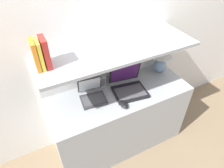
{
  "coord_description": "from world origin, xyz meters",
  "views": [
    {
      "loc": [
        -0.73,
        -0.99,
        2.1
      ],
      "look_at": [
        -0.09,
        0.27,
        0.93
      ],
      "focal_mm": 32.0,
      "sensor_mm": 36.0,
      "label": 1
    }
  ],
  "objects": [
    {
      "name": "book_red",
      "position": [
        -0.59,
        0.34,
        1.36
      ],
      "size": [
        0.04,
        0.14,
        0.23
      ],
      "color": "#A82823",
      "rests_on": "shelf"
    },
    {
      "name": "laptop_large",
      "position": [
        0.1,
        0.29,
        0.83
      ],
      "size": [
        0.36,
        0.36,
        0.26
      ],
      "color": "black",
      "rests_on": "desk"
    },
    {
      "name": "table_lamp",
      "position": [
        0.57,
        0.41,
        0.98
      ],
      "size": [
        0.23,
        0.23,
        0.32
      ],
      "color": "#7593B2",
      "rests_on": "desk"
    },
    {
      "name": "book_yellow",
      "position": [
        -0.63,
        0.34,
        1.36
      ],
      "size": [
        0.03,
        0.14,
        0.22
      ],
      "color": "gold",
      "rests_on": "shelf"
    },
    {
      "name": "router_box",
      "position": [
        -0.14,
        0.46,
        0.84
      ],
      "size": [
        0.12,
        0.07,
        0.13
      ],
      "color": "gray",
      "rests_on": "desk"
    },
    {
      "name": "book_orange",
      "position": [
        -0.67,
        0.34,
        1.36
      ],
      "size": [
        0.03,
        0.14,
        0.22
      ],
      "color": "orange",
      "rests_on": "shelf"
    },
    {
      "name": "computer_mouse",
      "position": [
        -0.05,
        0.11,
        0.79
      ],
      "size": [
        0.07,
        0.12,
        0.04
      ],
      "color": "black",
      "rests_on": "desk"
    },
    {
      "name": "desk",
      "position": [
        0.0,
        0.27,
        0.39
      ],
      "size": [
        1.42,
        0.54,
        0.77
      ],
      "color": "#999EA3",
      "rests_on": "ground_plane"
    },
    {
      "name": "ground_plane",
      "position": [
        0.0,
        0.0,
        0.0
      ],
      "size": [
        12.0,
        12.0,
        0.0
      ],
      "primitive_type": "plane",
      "color": "#7A664C"
    },
    {
      "name": "wall_back",
      "position": [
        0.0,
        0.61,
        1.2
      ],
      "size": [
        6.0,
        0.05,
        2.4
      ],
      "color": "white",
      "rests_on": "ground_plane"
    },
    {
      "name": "laptop_small",
      "position": [
        -0.27,
        0.34,
        0.82
      ],
      "size": [
        0.26,
        0.27,
        0.19
      ],
      "color": "#333338",
      "rests_on": "desk"
    },
    {
      "name": "shelf",
      "position": [
        0.0,
        0.34,
        1.23
      ],
      "size": [
        1.42,
        0.49,
        0.03
      ],
      "color": "#999EA3",
      "rests_on": "back_riser"
    },
    {
      "name": "back_riser",
      "position": [
        0.0,
        0.56,
        0.61
      ],
      "size": [
        1.42,
        0.04,
        1.22
      ],
      "color": "white",
      "rests_on": "ground_plane"
    }
  ]
}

